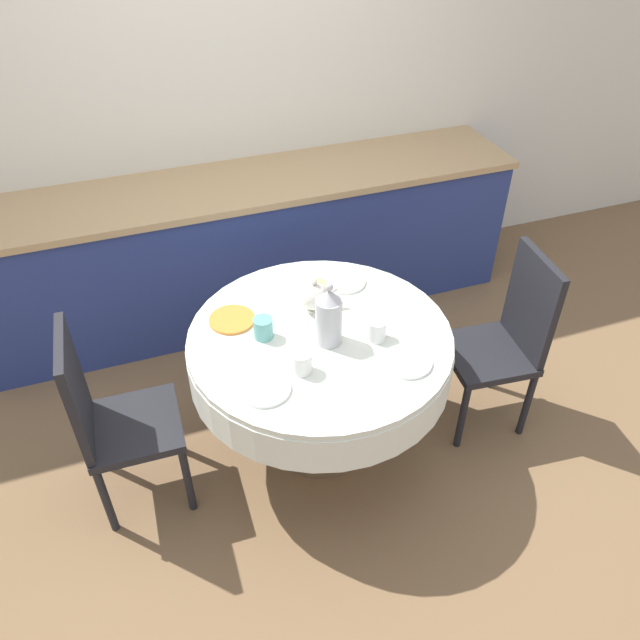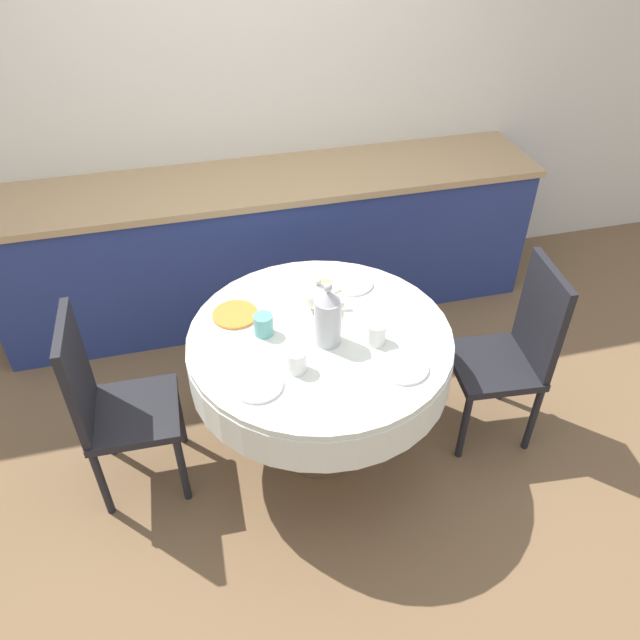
{
  "view_description": "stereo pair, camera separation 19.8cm",
  "coord_description": "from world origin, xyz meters",
  "px_view_note": "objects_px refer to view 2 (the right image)",
  "views": [
    {
      "loc": [
        -0.71,
        -1.98,
        2.51
      ],
      "look_at": [
        0.0,
        0.0,
        0.82
      ],
      "focal_mm": 35.0,
      "sensor_mm": 36.0,
      "label": 1
    },
    {
      "loc": [
        -0.52,
        -2.04,
        2.51
      ],
      "look_at": [
        0.0,
        0.0,
        0.82
      ],
      "focal_mm": 35.0,
      "sensor_mm": 36.0,
      "label": 2
    }
  ],
  "objects_px": {
    "chair_right": "(110,401)",
    "teapot": "(318,296)",
    "coffee_carafe": "(328,317)",
    "chair_left": "(513,348)"
  },
  "relations": [
    {
      "from": "coffee_carafe",
      "to": "teapot",
      "type": "distance_m",
      "value": 0.24
    },
    {
      "from": "chair_right",
      "to": "coffee_carafe",
      "type": "distance_m",
      "value": 1.02
    },
    {
      "from": "chair_left",
      "to": "chair_right",
      "type": "bearing_deg",
      "value": 91.97
    },
    {
      "from": "coffee_carafe",
      "to": "teapot",
      "type": "bearing_deg",
      "value": 86.08
    },
    {
      "from": "chair_right",
      "to": "coffee_carafe",
      "type": "bearing_deg",
      "value": 86.8
    },
    {
      "from": "chair_right",
      "to": "coffee_carafe",
      "type": "height_order",
      "value": "coffee_carafe"
    },
    {
      "from": "chair_right",
      "to": "teapot",
      "type": "height_order",
      "value": "chair_right"
    },
    {
      "from": "chair_right",
      "to": "teapot",
      "type": "xyz_separation_m",
      "value": [
        0.98,
        0.15,
        0.29
      ]
    },
    {
      "from": "chair_right",
      "to": "teapot",
      "type": "distance_m",
      "value": 1.03
    },
    {
      "from": "chair_right",
      "to": "coffee_carafe",
      "type": "xyz_separation_m",
      "value": [
        0.96,
        -0.08,
        0.34
      ]
    }
  ]
}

